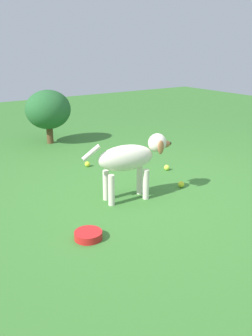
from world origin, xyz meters
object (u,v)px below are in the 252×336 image
object	(u,v)px
tennis_ball_1	(167,168)
tennis_ball_2	(87,164)
water_bowl	(88,235)
dog	(131,158)
tennis_ball_0	(181,184)

from	to	relation	value
tennis_ball_1	tennis_ball_2	xyz separation A→B (m)	(-0.73, 0.65, 0.00)
tennis_ball_1	water_bowl	distance (m)	1.79
tennis_ball_2	water_bowl	size ratio (longest dim) A/B	0.30
dog	tennis_ball_2	size ratio (longest dim) A/B	13.86
water_bowl	tennis_ball_1	bearing A→B (deg)	29.98
tennis_ball_0	dog	bearing A→B (deg)	173.91
water_bowl	dog	bearing A→B (deg)	32.25
tennis_ball_0	tennis_ball_1	size ratio (longest dim) A/B	1.00
tennis_ball_1	tennis_ball_2	world-z (taller)	same
dog	tennis_ball_0	xyz separation A→B (m)	(0.60, -0.06, -0.38)
tennis_ball_0	tennis_ball_1	distance (m)	0.55
dog	tennis_ball_1	bearing A→B (deg)	37.64
dog	tennis_ball_1	distance (m)	1.01
dog	tennis_ball_1	size ratio (longest dim) A/B	13.86
tennis_ball_2	water_bowl	bearing A→B (deg)	-117.97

